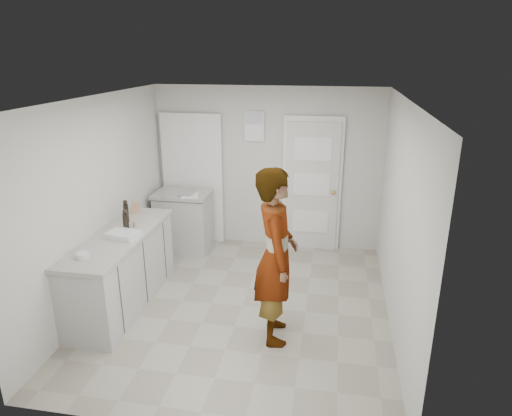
% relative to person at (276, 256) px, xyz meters
% --- Properties ---
extents(ground, '(4.00, 4.00, 0.00)m').
position_rel_person_xyz_m(ground, '(-0.47, 0.53, -0.96)').
color(ground, gray).
rests_on(ground, ground).
extents(room_shell, '(4.00, 4.00, 4.00)m').
position_rel_person_xyz_m(room_shell, '(-0.65, 2.48, 0.07)').
color(room_shell, beige).
rests_on(room_shell, ground).
extents(main_counter, '(0.64, 1.96, 0.93)m').
position_rel_person_xyz_m(main_counter, '(-1.92, 0.33, -0.53)').
color(main_counter, silver).
rests_on(main_counter, ground).
extents(side_counter, '(0.84, 0.61, 0.93)m').
position_rel_person_xyz_m(side_counter, '(-1.72, 2.08, -0.53)').
color(side_counter, silver).
rests_on(side_counter, ground).
extents(person, '(0.58, 0.77, 1.91)m').
position_rel_person_xyz_m(person, '(0.00, 0.00, 0.00)').
color(person, silver).
rests_on(person, ground).
extents(cake_mix_box, '(0.11, 0.08, 0.16)m').
position_rel_person_xyz_m(cake_mix_box, '(-2.02, 1.07, 0.05)').
color(cake_mix_box, '#AA7655').
rests_on(cake_mix_box, main_counter).
extents(spice_jar, '(0.05, 0.05, 0.07)m').
position_rel_person_xyz_m(spice_jar, '(-1.84, 0.61, 0.01)').
color(spice_jar, tan).
rests_on(spice_jar, main_counter).
extents(oil_cruet_a, '(0.07, 0.07, 0.28)m').
position_rel_person_xyz_m(oil_cruet_a, '(-1.87, 0.45, 0.10)').
color(oil_cruet_a, black).
rests_on(oil_cruet_a, main_counter).
extents(oil_cruet_b, '(0.06, 0.06, 0.29)m').
position_rel_person_xyz_m(oil_cruet_b, '(-2.01, 0.76, 0.11)').
color(oil_cruet_b, black).
rests_on(oil_cruet_b, main_counter).
extents(baking_dish, '(0.40, 0.32, 0.06)m').
position_rel_person_xyz_m(baking_dish, '(-1.83, 0.28, -0.00)').
color(baking_dish, silver).
rests_on(baking_dish, main_counter).
extents(egg_bowl, '(0.14, 0.14, 0.05)m').
position_rel_person_xyz_m(egg_bowl, '(-2.00, -0.32, -0.00)').
color(egg_bowl, silver).
rests_on(egg_bowl, main_counter).
extents(papers, '(0.32, 0.37, 0.01)m').
position_rel_person_xyz_m(papers, '(-1.56, 1.96, -0.03)').
color(papers, white).
rests_on(papers, side_counter).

